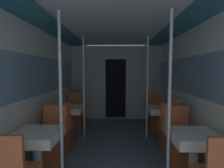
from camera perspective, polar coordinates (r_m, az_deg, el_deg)
wall_left at (r=3.55m, az=-22.58°, el=-1.43°), size 0.05×6.40×2.29m
wall_right at (r=3.53m, az=24.79°, el=-1.52°), size 0.05×6.40×2.29m
ceiling_panel at (r=3.33m, az=1.07°, el=18.46°), size 2.85×6.40×0.07m
bulkhead_far at (r=5.52m, az=1.19°, el=0.37°), size 2.79×0.09×2.29m
dining_table_left_0 at (r=2.67m, az=-23.34°, el=-16.50°), size 0.59×0.59×0.72m
chair_left_far_0 at (r=3.24m, az=-18.92°, el=-18.19°), size 0.42×0.42×0.93m
support_pole_left_0 at (r=2.40m, az=-16.39°, el=-4.91°), size 0.04×0.04×2.29m
dining_table_left_1 at (r=4.14m, az=-13.74°, el=-8.78°), size 0.59×0.59×0.72m
chair_left_near_1 at (r=3.72m, az=-15.92°, el=-15.13°), size 0.42×0.42×0.93m
chair_left_far_1 at (r=4.73m, az=-11.91°, el=-10.82°), size 0.42×0.42×0.93m
support_pole_left_1 at (r=3.98m, az=-9.19°, el=-1.17°), size 0.04×0.04×2.29m
dining_table_right_0 at (r=2.65m, az=25.26°, el=-16.69°), size 0.59×0.59×0.72m
chair_right_far_0 at (r=3.23m, az=20.95°, el=-18.34°), size 0.42×0.42×0.93m
support_pole_right_0 at (r=2.39m, az=18.26°, el=-5.00°), size 0.04×0.04×2.29m
dining_table_right_1 at (r=4.13m, az=15.97°, el=-8.86°), size 0.59×0.59×0.72m
chair_right_near_1 at (r=3.71m, az=18.06°, el=-15.24°), size 0.42×0.42×0.93m
chair_right_far_1 at (r=4.72m, az=14.19°, el=-10.89°), size 0.42×0.42×0.93m
support_pole_right_1 at (r=3.97m, az=11.42°, el=-1.21°), size 0.04×0.04×2.29m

